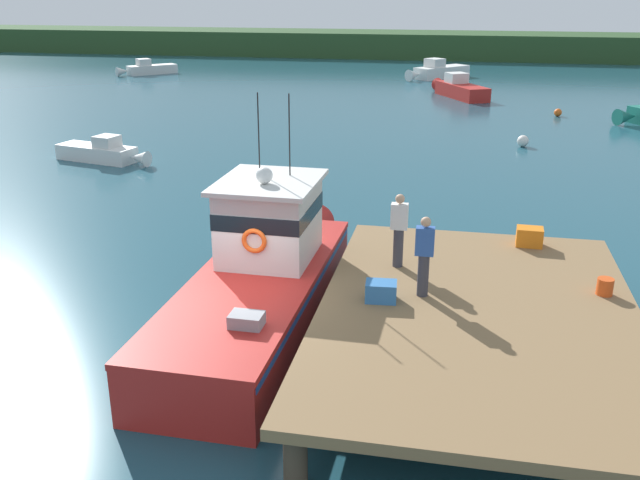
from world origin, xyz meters
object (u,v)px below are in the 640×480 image
object	(u,v)px
moored_boat_far_right	(148,69)
mooring_buoy_spare_mooring	(523,141)
crate_single_far	(529,237)
moored_boat_far_left	(102,152)
crate_stack_near_edge	(381,291)
moored_boat_outer_mooring	(459,89)
mooring_buoy_channel_marker	(558,113)
deckhand_further_back	(399,229)
bait_bucket	(605,287)
deckhand_by_the_boat	(424,255)
moored_boat_mid_harbor	(438,71)
main_fishing_boat	(263,276)

from	to	relation	value
moored_boat_far_right	mooring_buoy_spare_mooring	bearing A→B (deg)	-38.04
crate_single_far	mooring_buoy_spare_mooring	size ratio (longest dim) A/B	1.15
moored_boat_far_left	crate_stack_near_edge	bearing A→B (deg)	-46.48
moored_boat_outer_mooring	mooring_buoy_channel_marker	xyz separation A→B (m)	(5.58, -6.25, -0.30)
moored_boat_far_left	moored_boat_far_right	size ratio (longest dim) A/B	1.05
crate_stack_near_edge	deckhand_further_back	size ratio (longest dim) A/B	0.37
deckhand_further_back	mooring_buoy_channel_marker	bearing A→B (deg)	76.72
bait_bucket	moored_boat_outer_mooring	size ratio (longest dim) A/B	0.06
crate_stack_near_edge	deckhand_by_the_boat	xyz separation A→B (m)	(0.77, 0.40, 0.67)
mooring_buoy_channel_marker	mooring_buoy_spare_mooring	xyz separation A→B (m)	(-2.44, -8.46, 0.05)
bait_bucket	deckhand_by_the_boat	size ratio (longest dim) A/B	0.21
crate_stack_near_edge	moored_boat_far_left	size ratio (longest dim) A/B	0.14
crate_single_far	moored_boat_far_left	size ratio (longest dim) A/B	0.14
moored_boat_mid_harbor	mooring_buoy_channel_marker	world-z (taller)	moored_boat_mid_harbor
mooring_buoy_channel_marker	deckhand_further_back	bearing A→B (deg)	-103.28
bait_bucket	moored_boat_mid_harbor	world-z (taller)	bait_bucket
crate_single_far	mooring_buoy_spare_mooring	world-z (taller)	crate_single_far
mooring_buoy_spare_mooring	mooring_buoy_channel_marker	bearing A→B (deg)	73.88
mooring_buoy_spare_mooring	crate_stack_near_edge	bearing A→B (deg)	-101.31
crate_single_far	moored_boat_far_left	bearing A→B (deg)	147.86
deckhand_by_the_boat	moored_boat_far_left	bearing A→B (deg)	135.98
moored_boat_far_right	mooring_buoy_spare_mooring	size ratio (longest dim) A/B	8.09
crate_single_far	deckhand_by_the_boat	bearing A→B (deg)	-124.33
moored_boat_far_left	moored_boat_far_right	world-z (taller)	moored_boat_far_right
deckhand_by_the_boat	moored_boat_mid_harbor	xyz separation A→B (m)	(-1.60, 44.31, -1.53)
moored_boat_far_left	moored_boat_outer_mooring	distance (m)	25.50
mooring_buoy_channel_marker	moored_boat_far_right	bearing A→B (deg)	155.99
mooring_buoy_spare_mooring	moored_boat_far_right	bearing A→B (deg)	141.96
crate_single_far	mooring_buoy_channel_marker	world-z (taller)	crate_single_far
moored_boat_mid_harbor	moored_boat_far_left	size ratio (longest dim) A/B	1.21
main_fishing_boat	crate_single_far	world-z (taller)	main_fishing_boat
deckhand_further_back	moored_boat_mid_harbor	distance (m)	42.91
crate_stack_near_edge	moored_boat_far_right	size ratio (longest dim) A/B	0.14
moored_boat_mid_harbor	bait_bucket	bearing A→B (deg)	-83.27
bait_bucket	moored_boat_far_right	world-z (taller)	bait_bucket
deckhand_further_back	moored_boat_outer_mooring	world-z (taller)	deckhand_further_back
bait_bucket	moored_boat_far_right	distance (m)	50.34
main_fishing_boat	crate_single_far	bearing A→B (deg)	24.06
main_fishing_boat	moored_boat_far_left	world-z (taller)	main_fishing_boat
moored_boat_outer_mooring	mooring_buoy_channel_marker	distance (m)	8.38
crate_stack_near_edge	moored_boat_far_right	distance (m)	49.03
bait_bucket	moored_boat_mid_harbor	size ratio (longest dim) A/B	0.06
crate_single_far	mooring_buoy_channel_marker	bearing A→B (deg)	82.12
deckhand_further_back	mooring_buoy_channel_marker	xyz separation A→B (m)	(6.39, 27.06, -1.84)
moored_boat_outer_mooring	deckhand_by_the_boat	bearing A→B (deg)	-90.29
mooring_buoy_channel_marker	mooring_buoy_spare_mooring	size ratio (longest dim) A/B	0.83
crate_single_far	deckhand_further_back	size ratio (longest dim) A/B	0.37
bait_bucket	moored_boat_far_left	xyz separation A→B (m)	(-17.64, 12.87, -0.99)
deckhand_by_the_boat	mooring_buoy_channel_marker	xyz separation A→B (m)	(5.76, 28.51, -1.84)
crate_single_far	bait_bucket	xyz separation A→B (m)	(1.26, -2.58, -0.05)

